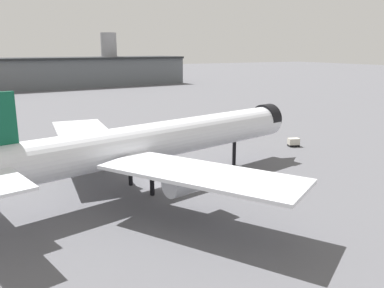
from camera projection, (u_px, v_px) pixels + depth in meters
ground at (158, 185)px, 64.10m from camera, size 900.00×900.00×0.00m
airliner_near_gate at (152, 142)px, 61.51m from camera, size 62.55×56.32×16.40m
terminal_building at (21, 73)px, 210.45m from camera, size 189.05×39.84×30.11m
baggage_tug_wing at (226, 134)px, 96.91m from camera, size 2.31×3.41×1.85m
baggage_cart_trailing at (294, 142)px, 88.87m from camera, size 2.75×2.47×1.82m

